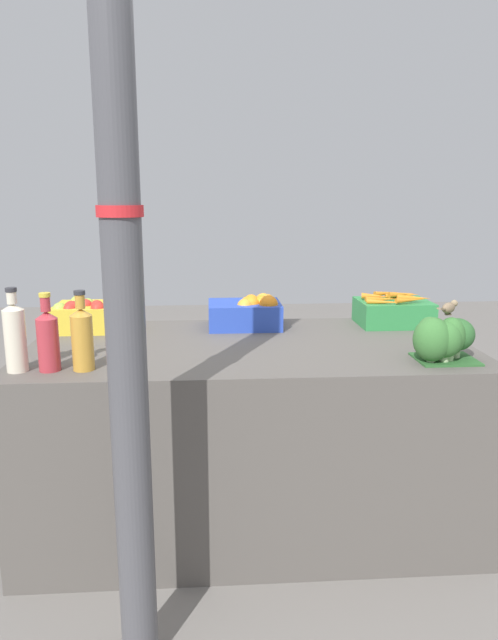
% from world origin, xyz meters
% --- Properties ---
extents(ground_plane, '(10.00, 10.00, 0.00)m').
position_xyz_m(ground_plane, '(0.00, 0.00, 0.00)').
color(ground_plane, slate).
extents(market_table, '(1.81, 0.94, 0.79)m').
position_xyz_m(market_table, '(0.00, 0.00, 0.39)').
color(market_table, '#56514C').
rests_on(market_table, ground_plane).
extents(support_pole, '(0.12, 0.12, 2.55)m').
position_xyz_m(support_pole, '(-0.39, -0.78, 1.27)').
color(support_pole, '#4C4C51').
rests_on(support_pole, ground_plane).
extents(apple_crate, '(0.33, 0.26, 0.15)m').
position_xyz_m(apple_crate, '(-0.70, 0.31, 0.86)').
color(apple_crate, gold).
rests_on(apple_crate, market_table).
extents(orange_crate, '(0.33, 0.26, 0.16)m').
position_xyz_m(orange_crate, '(0.01, 0.31, 0.86)').
color(orange_crate, '#2847B7').
rests_on(orange_crate, market_table).
extents(carrot_crate, '(0.33, 0.27, 0.15)m').
position_xyz_m(carrot_crate, '(0.71, 0.31, 0.85)').
color(carrot_crate, '#2D8442').
rests_on(carrot_crate, market_table).
extents(broccoli_pile, '(0.25, 0.20, 0.17)m').
position_xyz_m(broccoli_pile, '(0.69, -0.31, 0.88)').
color(broccoli_pile, '#2D602D').
rests_on(broccoli_pile, market_table).
extents(juice_bottle_cloudy, '(0.07, 0.07, 0.30)m').
position_xyz_m(juice_bottle_cloudy, '(-0.83, -0.32, 0.91)').
color(juice_bottle_cloudy, beige).
rests_on(juice_bottle_cloudy, market_table).
extents(juice_bottle_ruby, '(0.07, 0.07, 0.28)m').
position_xyz_m(juice_bottle_ruby, '(-0.72, -0.32, 0.90)').
color(juice_bottle_ruby, '#B2333D').
rests_on(juice_bottle_ruby, market_table).
extents(juice_bottle_amber, '(0.08, 0.08, 0.28)m').
position_xyz_m(juice_bottle_amber, '(-0.61, -0.32, 0.91)').
color(juice_bottle_amber, gold).
rests_on(juice_bottle_amber, market_table).
extents(sparrow_bird, '(0.11, 0.10, 0.05)m').
position_xyz_m(sparrow_bird, '(0.72, -0.29, 0.99)').
color(sparrow_bird, '#4C3D2D').
rests_on(sparrow_bird, broccoli_pile).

